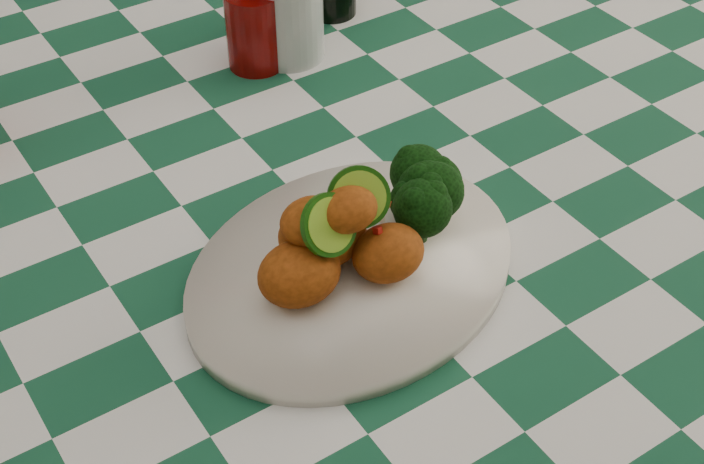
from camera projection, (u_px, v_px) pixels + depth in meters
dining_table at (289, 409)px, 1.26m from camera, size 1.66×1.06×0.79m
plate at (352, 270)px, 0.88m from camera, size 0.38×0.32×0.02m
fried_chicken_pile at (344, 229)px, 0.84m from camera, size 0.14×0.10×0.09m
broccoli_side at (424, 195)px, 0.89m from camera, size 0.08×0.08×0.06m
ketchup_bottle at (253, 12)px, 1.10m from camera, size 0.07×0.07×0.14m
mason_jar at (287, 9)px, 1.12m from camera, size 0.10×0.10×0.12m
wooden_chair_right at (246, 77)px, 1.81m from camera, size 0.49×0.50×0.82m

